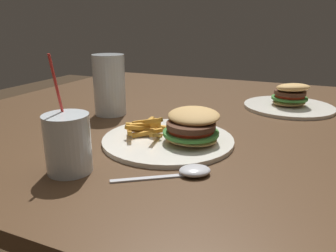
{
  "coord_description": "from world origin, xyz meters",
  "views": [
    {
      "loc": [
        0.17,
        -0.89,
        0.97
      ],
      "look_at": [
        -0.11,
        -0.25,
        0.74
      ],
      "focal_mm": 35.0,
      "sensor_mm": 36.0,
      "label": 1
    }
  ],
  "objects": [
    {
      "name": "meal_plate_far",
      "position": [
        0.12,
        0.19,
        0.73
      ],
      "size": [
        0.28,
        0.28,
        0.09
      ],
      "color": "silver",
      "rests_on": "dining_table"
    },
    {
      "name": "meal_plate_near",
      "position": [
        -0.09,
        -0.25,
        0.73
      ],
      "size": [
        0.3,
        0.3,
        0.09
      ],
      "color": "silver",
      "rests_on": "dining_table"
    },
    {
      "name": "spoon",
      "position": [
        -0.0,
        -0.38,
        0.71
      ],
      "size": [
        0.17,
        0.13,
        0.02
      ],
      "rotation": [
        0.0,
        0.0,
        0.6
      ],
      "color": "silver",
      "rests_on": "dining_table"
    },
    {
      "name": "beer_glass",
      "position": [
        -0.36,
        -0.1,
        0.78
      ],
      "size": [
        0.09,
        0.09,
        0.18
      ],
      "color": "silver",
      "rests_on": "dining_table"
    },
    {
      "name": "juice_glass",
      "position": [
        -0.22,
        -0.46,
        0.75
      ],
      "size": [
        0.08,
        0.08,
        0.21
      ],
      "color": "silver",
      "rests_on": "dining_table"
    },
    {
      "name": "dining_table",
      "position": [
        0.0,
        0.0,
        0.64
      ],
      "size": [
        1.65,
        1.28,
        0.7
      ],
      "color": "#4C331E",
      "rests_on": "ground_plane"
    }
  ]
}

